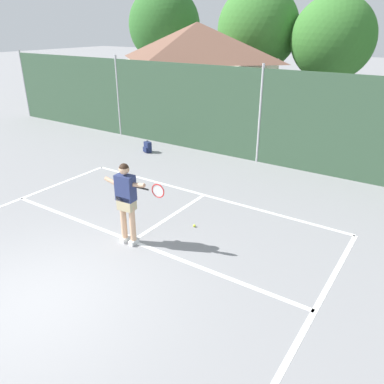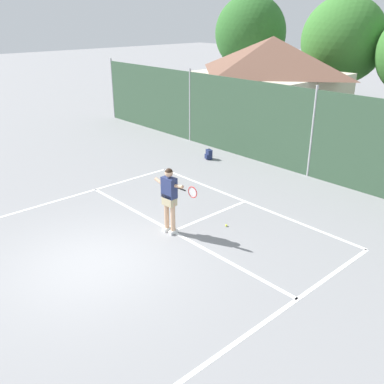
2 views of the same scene
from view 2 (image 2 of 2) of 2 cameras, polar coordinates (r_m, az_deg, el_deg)
name	(u,v)px [view 2 (image 2 of 2)]	position (r m, az deg, el deg)	size (l,w,h in m)	color
ground_plane	(93,264)	(10.66, -13.03, -9.34)	(120.00, 120.00, 0.00)	gray
court_markings	(116,254)	(10.93, -10.08, -8.20)	(8.30, 11.10, 0.01)	white
chainlink_fence	(312,134)	(15.95, 15.72, 7.43)	(26.09, 0.09, 3.30)	#38563D
clubhouse_building	(271,82)	(22.55, 10.43, 14.19)	(6.74, 5.94, 4.54)	beige
tennis_player	(170,195)	(11.34, -2.99, -0.40)	(1.43, 0.33, 1.85)	silver
tennis_ball	(226,225)	(12.12, 4.60, -4.45)	(0.07, 0.07, 0.07)	#CCE033
backpack_navy	(209,155)	(17.65, 2.24, 5.01)	(0.32, 0.31, 0.46)	navy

